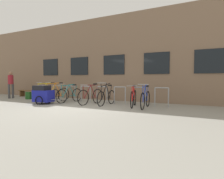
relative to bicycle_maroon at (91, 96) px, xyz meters
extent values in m
plane|color=gray|center=(0.30, -1.28, -0.40)|extent=(42.00, 42.00, 0.00)
cube|color=#7A604C|center=(0.30, 4.89, 1.99)|extent=(28.00, 5.94, 4.78)
cube|color=black|center=(-4.50, 1.90, 1.62)|extent=(1.30, 0.04, 1.08)
cube|color=black|center=(-2.10, 1.90, 1.62)|extent=(1.30, 0.04, 1.08)
cube|color=black|center=(0.30, 1.90, 1.62)|extent=(1.30, 0.04, 1.08)
cube|color=black|center=(2.70, 1.90, 1.62)|extent=(1.30, 0.04, 1.08)
cube|color=black|center=(5.10, 1.90, 1.62)|extent=(1.30, 0.04, 1.08)
cylinder|color=gray|center=(-3.03, 0.62, 0.02)|extent=(0.05, 0.05, 0.83)
cylinder|color=gray|center=(-2.45, 0.62, 0.02)|extent=(0.05, 0.05, 0.83)
cylinder|color=gray|center=(-2.74, 0.62, 0.44)|extent=(0.58, 0.05, 0.05)
cylinder|color=gray|center=(-2.03, 0.62, 0.02)|extent=(0.05, 0.05, 0.83)
cylinder|color=gray|center=(-1.45, 0.62, 0.02)|extent=(0.05, 0.05, 0.83)
cylinder|color=gray|center=(-1.74, 0.62, 0.44)|extent=(0.58, 0.05, 0.05)
cylinder|color=gray|center=(-1.03, 0.62, 0.02)|extent=(0.05, 0.05, 0.83)
cylinder|color=gray|center=(-0.45, 0.62, 0.02)|extent=(0.05, 0.05, 0.83)
cylinder|color=gray|center=(-0.74, 0.62, 0.44)|extent=(0.58, 0.05, 0.05)
cylinder|color=gray|center=(-0.03, 0.62, 0.02)|extent=(0.05, 0.05, 0.83)
cylinder|color=gray|center=(0.55, 0.62, 0.02)|extent=(0.05, 0.05, 0.83)
cylinder|color=gray|center=(0.26, 0.62, 0.44)|extent=(0.58, 0.05, 0.05)
cylinder|color=gray|center=(0.97, 0.62, 0.02)|extent=(0.05, 0.05, 0.83)
cylinder|color=gray|center=(1.55, 0.62, 0.02)|extent=(0.05, 0.05, 0.83)
cylinder|color=gray|center=(1.26, 0.62, 0.44)|extent=(0.58, 0.05, 0.05)
cylinder|color=gray|center=(1.97, 0.62, 0.02)|extent=(0.05, 0.05, 0.83)
cylinder|color=gray|center=(2.55, 0.62, 0.02)|extent=(0.05, 0.05, 0.83)
cylinder|color=gray|center=(2.26, 0.62, 0.44)|extent=(0.58, 0.05, 0.05)
cylinder|color=gray|center=(2.97, 0.62, 0.02)|extent=(0.05, 0.05, 0.83)
cylinder|color=gray|center=(3.55, 0.62, 0.02)|extent=(0.05, 0.05, 0.83)
cylinder|color=gray|center=(3.26, 0.62, 0.44)|extent=(0.58, 0.05, 0.05)
torus|color=black|center=(0.08, 0.50, -0.04)|extent=(0.15, 0.74, 0.74)
torus|color=black|center=(-0.08, -0.50, -0.04)|extent=(0.15, 0.74, 0.74)
cylinder|color=maroon|center=(-0.04, -0.23, 0.21)|extent=(0.11, 0.49, 0.63)
cylinder|color=maroon|center=(0.02, 0.16, 0.22)|extent=(0.09, 0.36, 0.66)
cylinder|color=maroon|center=(-0.01, -0.07, 0.53)|extent=(0.16, 0.78, 0.07)
cylinder|color=maroon|center=(0.04, 0.25, -0.07)|extent=(0.10, 0.51, 0.08)
cylinder|color=maroon|center=(0.06, 0.41, 0.25)|extent=(0.05, 0.20, 0.60)
cylinder|color=maroon|center=(-0.07, -0.48, 0.24)|extent=(0.04, 0.08, 0.56)
cube|color=black|center=(0.05, 0.32, 0.57)|extent=(0.13, 0.21, 0.06)
cylinder|color=gray|center=(-0.07, -0.46, 0.55)|extent=(0.44, 0.09, 0.03)
torus|color=black|center=(2.02, 0.66, -0.05)|extent=(0.21, 0.72, 0.73)
torus|color=black|center=(2.25, -0.32, -0.05)|extent=(0.21, 0.72, 0.73)
cylinder|color=red|center=(2.19, -0.05, 0.20)|extent=(0.15, 0.48, 0.63)
cylinder|color=red|center=(2.10, 0.33, 0.19)|extent=(0.12, 0.36, 0.60)
cylinder|color=red|center=(2.15, 0.11, 0.50)|extent=(0.21, 0.77, 0.06)
cylinder|color=red|center=(2.08, 0.42, -0.08)|extent=(0.14, 0.50, 0.08)
cylinder|color=red|center=(2.04, 0.57, 0.22)|extent=(0.07, 0.20, 0.54)
cylinder|color=red|center=(2.25, -0.30, 0.23)|extent=(0.05, 0.08, 0.56)
cube|color=black|center=(2.06, 0.49, 0.51)|extent=(0.14, 0.22, 0.06)
cylinder|color=gray|center=(2.24, -0.27, 0.54)|extent=(0.43, 0.13, 0.03)
torus|color=black|center=(-1.35, 0.68, -0.05)|extent=(0.15, 0.72, 0.73)
torus|color=black|center=(-1.51, -0.37, -0.05)|extent=(0.15, 0.72, 0.73)
cylinder|color=teal|center=(-1.46, -0.08, 0.22)|extent=(0.11, 0.51, 0.67)
cylinder|color=teal|center=(-1.40, 0.33, 0.18)|extent=(0.09, 0.38, 0.60)
cylinder|color=teal|center=(-1.44, 0.09, 0.51)|extent=(0.16, 0.82, 0.10)
cylinder|color=teal|center=(-1.39, 0.42, -0.08)|extent=(0.10, 0.53, 0.08)
cylinder|color=teal|center=(-1.37, 0.59, 0.21)|extent=(0.05, 0.20, 0.53)
cylinder|color=teal|center=(-1.50, -0.34, 0.24)|extent=(0.04, 0.08, 0.60)
cube|color=black|center=(-1.38, 0.50, 0.50)|extent=(0.13, 0.21, 0.06)
cylinder|color=gray|center=(-1.50, -0.32, 0.57)|extent=(0.44, 0.09, 0.03)
torus|color=black|center=(-2.75, 0.46, -0.09)|extent=(0.13, 0.66, 0.66)
torus|color=black|center=(-2.89, -0.60, -0.09)|extent=(0.13, 0.66, 0.66)
cylinder|color=yellow|center=(-2.85, -0.31, 0.23)|extent=(0.10, 0.52, 0.76)
cylinder|color=yellow|center=(-2.79, 0.11, 0.22)|extent=(0.09, 0.39, 0.72)
cylinder|color=yellow|center=(-2.82, -0.13, 0.59)|extent=(0.15, 0.84, 0.07)
cylinder|color=yellow|center=(-2.78, 0.20, -0.11)|extent=(0.10, 0.54, 0.07)
cylinder|color=yellow|center=(-2.76, 0.37, 0.24)|extent=(0.05, 0.20, 0.66)
cylinder|color=yellow|center=(-2.88, -0.58, 0.26)|extent=(0.04, 0.08, 0.69)
cube|color=black|center=(-2.77, 0.28, 0.60)|extent=(0.13, 0.21, 0.06)
cylinder|color=gray|center=(-2.88, -0.55, 0.63)|extent=(0.44, 0.08, 0.03)
torus|color=black|center=(-2.09, 0.45, -0.04)|extent=(0.20, 0.75, 0.75)
torus|color=black|center=(-2.31, -0.53, -0.04)|extent=(0.20, 0.75, 0.75)
cylinder|color=orange|center=(-2.25, -0.26, 0.26)|extent=(0.14, 0.47, 0.73)
cylinder|color=orange|center=(-2.17, 0.11, 0.24)|extent=(0.11, 0.35, 0.69)
cylinder|color=orange|center=(-2.21, -0.10, 0.60)|extent=(0.20, 0.76, 0.07)
cylinder|color=orange|center=(-2.15, 0.20, -0.07)|extent=(0.13, 0.49, 0.08)
cylinder|color=orange|center=(-2.11, 0.36, 0.27)|extent=(0.07, 0.20, 0.63)
cylinder|color=orange|center=(-2.30, -0.50, 0.29)|extent=(0.04, 0.08, 0.66)
cube|color=black|center=(-2.13, 0.27, 0.61)|extent=(0.14, 0.22, 0.06)
cylinder|color=gray|center=(-2.30, -0.48, 0.65)|extent=(0.44, 0.12, 0.03)
torus|color=black|center=(0.81, 0.63, -0.07)|extent=(0.04, 0.69, 0.69)
torus|color=black|center=(0.81, -0.39, -0.07)|extent=(0.04, 0.69, 0.69)
cylinder|color=black|center=(0.81, -0.11, 0.25)|extent=(0.04, 0.49, 0.76)
cylinder|color=black|center=(0.81, 0.29, 0.19)|extent=(0.04, 0.36, 0.63)
cylinder|color=black|center=(0.81, 0.06, 0.55)|extent=(0.04, 0.80, 0.16)
cylinder|color=black|center=(0.81, 0.38, -0.09)|extent=(0.03, 0.51, 0.07)
cylinder|color=black|center=(0.81, 0.54, 0.21)|extent=(0.02, 0.20, 0.57)
cylinder|color=black|center=(0.81, -0.36, 0.27)|extent=(0.03, 0.08, 0.69)
cube|color=black|center=(0.81, 0.45, 0.52)|extent=(0.10, 0.20, 0.06)
cylinder|color=gray|center=(0.81, -0.34, 0.65)|extent=(0.44, 0.03, 0.03)
torus|color=black|center=(2.67, 0.54, -0.06)|extent=(0.10, 0.71, 0.71)
torus|color=black|center=(2.76, -0.46, -0.06)|extent=(0.10, 0.71, 0.71)
cylinder|color=#233893|center=(2.74, -0.18, 0.23)|extent=(0.08, 0.48, 0.71)
cylinder|color=#233893|center=(2.70, 0.20, 0.19)|extent=(0.07, 0.36, 0.61)
cylinder|color=#233893|center=(2.72, -0.02, 0.53)|extent=(0.10, 0.78, 0.13)
cylinder|color=#233893|center=(2.70, 0.29, -0.09)|extent=(0.07, 0.51, 0.07)
cylinder|color=#233893|center=(2.68, 0.45, 0.21)|extent=(0.04, 0.20, 0.55)
cylinder|color=#233893|center=(2.76, -0.43, 0.26)|extent=(0.03, 0.08, 0.64)
cube|color=black|center=(2.69, 0.36, 0.52)|extent=(0.12, 0.21, 0.06)
cylinder|color=gray|center=(2.75, -0.41, 0.60)|extent=(0.44, 0.06, 0.03)
cube|color=navy|center=(-2.14, -0.95, -0.01)|extent=(0.98, 0.72, 0.56)
cube|color=black|center=(-2.23, -0.96, 0.39)|extent=(0.75, 0.66, 0.24)
torus|color=black|center=(-2.19, -0.62, -0.20)|extent=(0.43, 0.10, 0.43)
torus|color=black|center=(-2.10, -1.27, -0.20)|extent=(0.43, 0.10, 0.43)
cylinder|color=gray|center=(-1.43, -0.84, -0.18)|extent=(0.55, 0.11, 0.03)
cube|color=brown|center=(-5.89, 1.28, 0.03)|extent=(1.80, 0.40, 0.05)
cube|color=brown|center=(-6.61, 1.28, -0.19)|extent=(0.08, 0.36, 0.41)
cube|color=brown|center=(-5.17, 1.28, -0.19)|extent=(0.08, 0.36, 0.41)
cylinder|color=#3F3F42|center=(-6.13, -0.02, 0.05)|extent=(0.14, 0.14, 0.90)
cylinder|color=#3F3F42|center=(-6.04, 0.18, 0.05)|extent=(0.14, 0.14, 0.90)
cylinder|color=maroon|center=(-6.08, 0.08, 0.79)|extent=(0.32, 0.32, 0.56)
sphere|color=#8C664C|center=(-6.08, 0.08, 1.18)|extent=(0.22, 0.22, 0.22)
cube|color=#1E4C1E|center=(-4.59, 0.17, -0.18)|extent=(0.32, 0.27, 0.44)
camera|label=1|loc=(5.08, -7.65, 0.81)|focal=30.39mm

